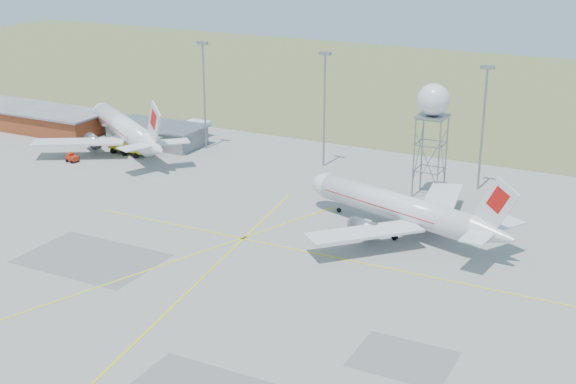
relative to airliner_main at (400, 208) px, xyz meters
The scene contains 12 objects.
ground 44.40m from the airliner_main, 106.85° to the right, with size 400.00×400.00×0.00m, color #979691.
grass_strip 98.56m from the airliner_main, 97.48° to the left, with size 400.00×120.00×0.03m, color #5D6E3C.
building_orange 90.01m from the airliner_main, 167.39° to the left, with size 33.00×12.00×4.30m.
building_grey 61.77m from the airliner_main, 159.47° to the left, with size 19.00×10.00×3.90m.
mast_a 54.02m from the airliner_main, 153.69° to the left, with size 2.20×0.50×20.50m.
mast_b 33.94m from the airliner_main, 133.98° to the left, with size 2.20×0.50×20.50m.
mast_c 25.64m from the airliner_main, 77.66° to the left, with size 2.20×0.50×20.50m.
airliner_main is the anchor object (origin of this frame).
airliner_far 63.00m from the airliner_main, 165.20° to the left, with size 33.71×30.79×12.65m.
radar_tower 18.37m from the airliner_main, 94.13° to the left, with size 5.03×5.03×18.19m.
fire_truck 59.87m from the airliner_main, 166.85° to the left, with size 8.37×3.85×3.27m.
baggage_tug 64.78m from the airliner_main, behind, with size 2.33×2.01×1.65m.
Camera 1 is at (47.36, -59.01, 43.30)m, focal length 50.00 mm.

